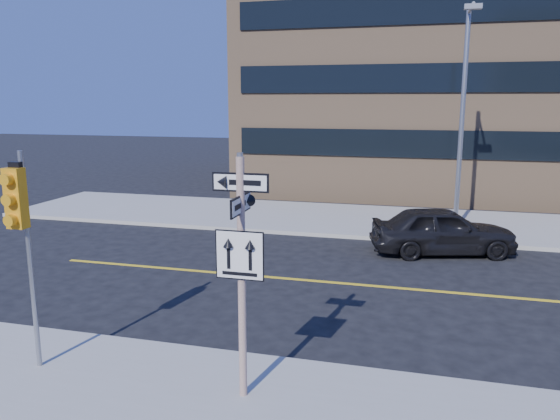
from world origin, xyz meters
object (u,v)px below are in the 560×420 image
(streetlight_a, at_px, (463,107))
(sign_pole, at_px, (241,264))
(traffic_signal, at_px, (19,216))
(parked_car_a, at_px, (443,230))

(streetlight_a, bearing_deg, sign_pole, -106.77)
(sign_pole, bearing_deg, streetlight_a, 73.23)
(streetlight_a, bearing_deg, traffic_signal, -120.80)
(sign_pole, xyz_separation_m, streetlight_a, (4.00, 13.27, 2.32))
(traffic_signal, bearing_deg, sign_pole, 2.11)
(sign_pole, height_order, traffic_signal, sign_pole)
(parked_car_a, height_order, streetlight_a, streetlight_a)
(sign_pole, relative_size, traffic_signal, 1.02)
(parked_car_a, distance_m, streetlight_a, 4.95)
(traffic_signal, height_order, streetlight_a, streetlight_a)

